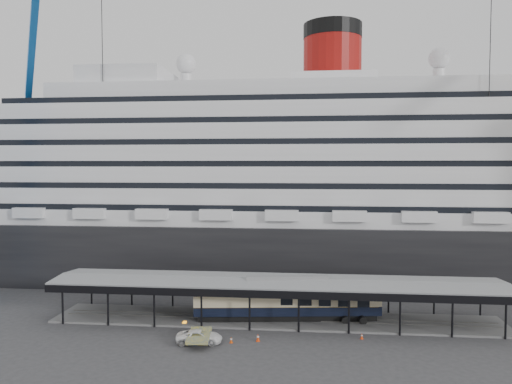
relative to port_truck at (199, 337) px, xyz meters
The scene contains 8 objects.
ground 8.82m from the port_truck, 26.47° to the left, with size 200.00×200.00×0.00m, color #333336.
cruise_ship 40.80m from the port_truck, 77.57° to the left, with size 130.00×30.00×43.90m.
platform_canopy 12.01m from the port_truck, 48.58° to the left, with size 56.00×9.18×5.30m.
port_truck is the anchor object (origin of this frame).
pullman_carriage 13.00m from the port_truck, 44.00° to the left, with size 23.30×5.75×22.69m.
traffic_cone_left 3.51m from the port_truck, ahead, with size 0.41×0.41×0.68m.
traffic_cone_mid 6.46m from the port_truck, 11.41° to the left, with size 0.47×0.47×0.83m.
traffic_cone_right 18.14m from the port_truck, 10.12° to the left, with size 0.41×0.41×0.66m.
Camera 1 is at (3.87, -56.62, 19.41)m, focal length 35.00 mm.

